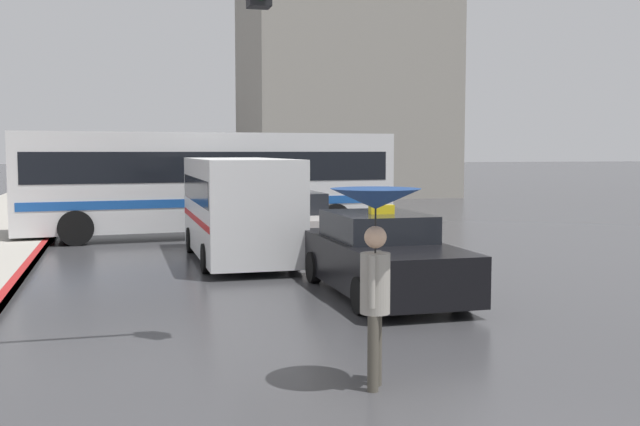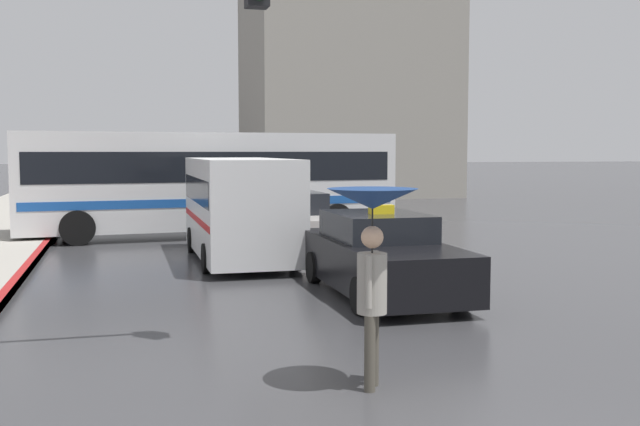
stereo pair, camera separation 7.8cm
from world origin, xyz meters
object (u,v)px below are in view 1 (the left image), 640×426
city_bus (209,179)px  pedestrian_with_umbrella (375,234)px  taxi (380,256)px  sedan_red (292,221)px  ambulance_van (238,204)px  traffic_light (70,42)px

city_bus → pedestrian_with_umbrella: bearing=174.7°
taxi → pedestrian_with_umbrella: bearing=69.6°
sedan_red → pedestrian_with_umbrella: size_ratio=2.12×
city_bus → pedestrian_with_umbrella: (-0.02, -15.19, -0.03)m
sedan_red → ambulance_van: 2.99m
ambulance_van → pedestrian_with_umbrella: (-0.07, -9.81, 0.36)m
taxi → traffic_light: traffic_light is taller
taxi → ambulance_van: size_ratio=0.85×
ambulance_van → city_bus: bearing=-89.4°
taxi → city_bus: bearing=-79.6°
city_bus → taxi: bearing=-174.9°
ambulance_van → pedestrian_with_umbrella: 9.82m
ambulance_van → traffic_light: bearing=68.1°
pedestrian_with_umbrella → city_bus: bearing=28.7°
city_bus → sedan_red: bearing=-154.2°
sedan_red → traffic_light: bearing=64.0°
city_bus → pedestrian_with_umbrella: city_bus is taller
taxi → traffic_light: (-5.01, -3.24, 3.14)m
ambulance_van → traffic_light: 8.99m
ambulance_van → city_bus: 5.39m
ambulance_van → traffic_light: size_ratio=1.04×
ambulance_van → pedestrian_with_umbrella: bearing=89.5°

